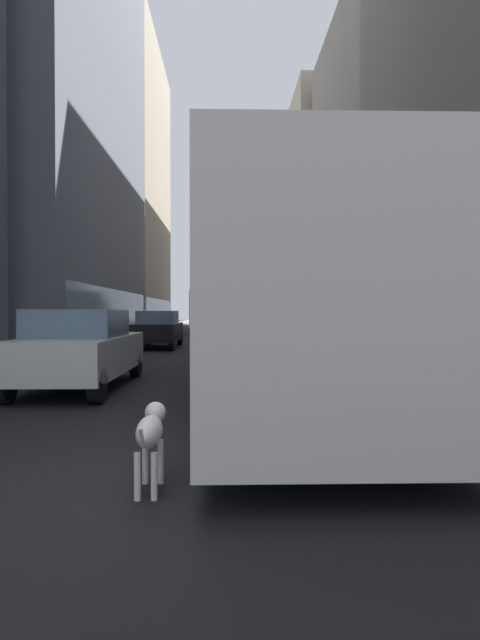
% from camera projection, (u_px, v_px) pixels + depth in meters
% --- Properties ---
extents(ground_plane, '(120.00, 120.00, 0.00)m').
position_uv_depth(ground_plane, '(224.00, 332.00, 40.03)').
color(ground_plane, black).
extents(sidewalk_left, '(2.40, 110.00, 0.15)m').
position_uv_depth(sidewalk_left, '(151.00, 331.00, 39.88)').
color(sidewalk_left, '#9E9991').
rests_on(sidewalk_left, ground).
extents(sidewalk_right, '(2.40, 110.00, 0.15)m').
position_uv_depth(sidewalk_right, '(297.00, 331.00, 40.18)').
color(sidewalk_right, '#9E9991').
rests_on(sidewalk_right, ground).
extents(building_left_far, '(11.06, 19.56, 27.41)m').
position_uv_depth(building_left_far, '(103.00, 188.00, 50.33)').
color(building_left_far, '#A0937F').
rests_on(building_left_far, ground).
extents(building_right_mid, '(9.14, 18.56, 21.42)m').
position_uv_depth(building_right_mid, '(404.00, 174.00, 34.03)').
color(building_right_mid, gray).
rests_on(building_right_mid, ground).
extents(building_right_far, '(10.79, 21.42, 22.16)m').
position_uv_depth(building_right_far, '(337.00, 223.00, 54.79)').
color(building_right_far, '#B2A893').
rests_on(building_right_far, ground).
extents(transit_bus, '(2.78, 11.53, 3.05)m').
position_uv_depth(transit_bus, '(281.00, 301.00, 9.54)').
color(transit_bus, silver).
rests_on(transit_bus, ground).
extents(car_white_van, '(1.79, 4.56, 1.62)m').
position_uv_depth(car_white_van, '(81.00, 348.00, 10.56)').
color(car_white_van, silver).
rests_on(car_white_van, ground).
extents(car_black_suv, '(1.74, 4.70, 1.62)m').
position_uv_depth(car_black_suv, '(158.00, 329.00, 22.59)').
color(car_black_suv, black).
rests_on(car_black_suv, ground).
extents(car_red_coupe, '(1.78, 3.97, 1.62)m').
position_uv_depth(car_red_coupe, '(259.00, 321.00, 41.25)').
color(car_red_coupe, red).
rests_on(car_red_coupe, ground).
extents(car_blue_hatchback, '(1.87, 4.18, 1.62)m').
position_uv_depth(car_blue_hatchback, '(253.00, 320.00, 50.78)').
color(car_blue_hatchback, '#4C6BB7').
rests_on(car_blue_hatchback, ground).
extents(car_grey_wagon, '(1.93, 3.93, 1.62)m').
position_uv_depth(car_grey_wagon, '(255.00, 333.00, 18.55)').
color(car_grey_wagon, slate).
rests_on(car_grey_wagon, ground).
extents(box_truck, '(2.30, 7.50, 3.05)m').
position_uv_depth(box_truck, '(208.00, 311.00, 38.43)').
color(box_truck, silver).
rests_on(box_truck, ground).
extents(dalmatian_dog, '(0.22, 0.96, 0.72)m').
position_uv_depth(dalmatian_dog, '(151.00, 431.00, 4.57)').
color(dalmatian_dog, white).
rests_on(dalmatian_dog, ground).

